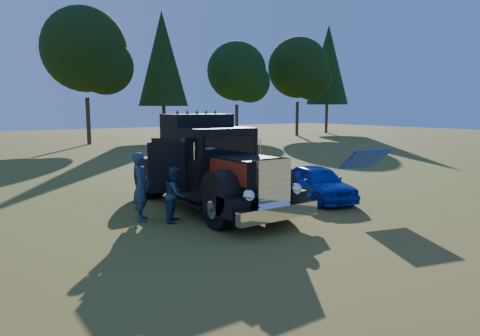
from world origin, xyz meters
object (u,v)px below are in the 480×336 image
spectator_near (141,187)px  spectator_far (175,194)px  hotrod_coupe (318,182)px  diamond_t_truck (211,169)px

spectator_near → spectator_far: (0.74, -0.65, -0.19)m
hotrod_coupe → spectator_near: size_ratio=2.13×
spectator_near → spectator_far: size_ratio=1.24×
hotrod_coupe → spectator_far: 5.40m
hotrod_coupe → spectator_far: size_ratio=2.65×
diamond_t_truck → hotrod_coupe: bearing=-13.4°
diamond_t_truck → spectator_far: (-1.59, -0.72, -0.49)m
spectator_far → hotrod_coupe: bearing=-50.3°
diamond_t_truck → spectator_near: diamond_t_truck is taller
diamond_t_truck → hotrod_coupe: size_ratio=1.72×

